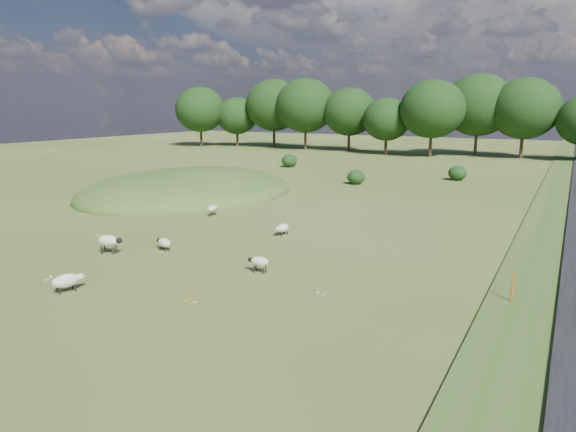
# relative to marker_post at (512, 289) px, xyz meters

# --- Properties ---
(ground) EXTENTS (160.00, 160.00, 0.00)m
(ground) POSITION_rel_marker_post_xyz_m (-14.49, 21.44, -0.60)
(ground) COLOR #38591B
(ground) RESTS_ON ground
(mound) EXTENTS (16.00, 20.00, 4.00)m
(mound) POSITION_rel_marker_post_xyz_m (-26.49, 13.44, -0.60)
(mound) COLOR #33561E
(mound) RESTS_ON ground
(treeline) EXTENTS (96.28, 14.66, 11.70)m
(treeline) POSITION_rel_marker_post_xyz_m (-15.54, 56.87, 5.97)
(treeline) COLOR black
(treeline) RESTS_ON ground
(shrubs) EXTENTS (21.55, 10.65, 1.53)m
(shrubs) POSITION_rel_marker_post_xyz_m (-18.22, 30.75, 0.12)
(shrubs) COLOR black
(shrubs) RESTS_ON ground
(marker_post) EXTENTS (0.06, 0.06, 1.20)m
(marker_post) POSITION_rel_marker_post_xyz_m (0.00, 0.00, 0.00)
(marker_post) COLOR #D8590C
(marker_post) RESTS_ON ground
(sheep_0) EXTENTS (1.03, 0.51, 0.73)m
(sheep_0) POSITION_rel_marker_post_xyz_m (-10.09, -1.45, -0.09)
(sheep_0) COLOR beige
(sheep_0) RESTS_ON ground
(sheep_1) EXTENTS (0.52, 1.03, 0.73)m
(sheep_1) POSITION_rel_marker_post_xyz_m (-19.13, 7.07, -0.09)
(sheep_1) COLOR beige
(sheep_1) RESTS_ON ground
(sheep_2) EXTENTS (1.12, 0.67, 0.62)m
(sheep_2) POSITION_rel_marker_post_xyz_m (-16.22, -0.77, -0.21)
(sheep_2) COLOR beige
(sheep_2) RESTS_ON ground
(sheep_3) EXTENTS (0.61, 1.17, 0.66)m
(sheep_3) POSITION_rel_marker_post_xyz_m (-12.50, 4.82, -0.19)
(sheep_3) COLOR beige
(sheep_3) RESTS_ON ground
(sheep_4) EXTENTS (1.38, 0.85, 0.96)m
(sheep_4) POSITION_rel_marker_post_xyz_m (-18.14, -2.58, 0.07)
(sheep_4) COLOR beige
(sheep_4) RESTS_ON ground
(sheep_5) EXTENTS (0.85, 1.32, 0.73)m
(sheep_5) POSITION_rel_marker_post_xyz_m (-15.43, -7.15, -0.14)
(sheep_5) COLOR beige
(sheep_5) RESTS_ON ground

